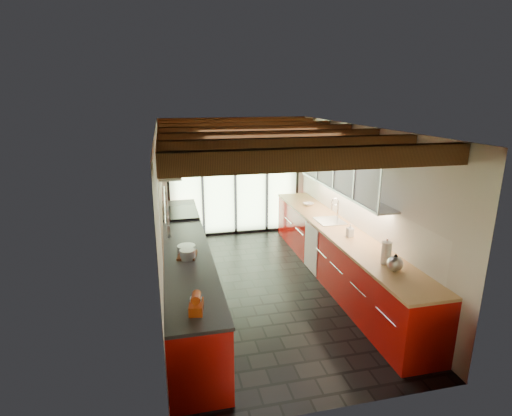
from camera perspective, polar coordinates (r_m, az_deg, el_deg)
name	(u,v)px	position (r m, az deg, el deg)	size (l,w,h in m)	color
ground	(265,286)	(6.75, 1.28, -11.15)	(5.50, 5.50, 0.00)	black
room_shell	(266,190)	(6.17, 1.37, 2.64)	(5.50, 5.50, 5.50)	silver
ceiling_beams	(260,134)	(6.40, 0.57, 10.46)	(3.14, 5.06, 4.90)	#593316
glass_door	(235,162)	(8.76, -3.02, 6.64)	(2.95, 0.10, 2.90)	#C6EAAD
left_counter	(186,268)	(6.38, -9.98, -8.48)	(0.68, 5.00, 0.92)	#B3100B
range_stove	(181,237)	(7.73, -10.63, -4.03)	(0.66, 0.90, 0.97)	silver
right_counter	(338,254)	(6.96, 11.59, -6.46)	(0.68, 5.00, 0.92)	#B3100B
sink_assembly	(331,219)	(7.13, 10.60, -1.57)	(0.45, 0.52, 0.43)	silver
upper_cabinets_right	(344,170)	(6.89, 12.40, 5.35)	(0.34, 3.00, 3.00)	silver
left_wall_fixtures	(168,182)	(6.25, -12.52, 3.64)	(0.28, 2.60, 0.96)	silver
stand_mixer	(196,304)	(4.25, -8.54, -13.38)	(0.18, 0.26, 0.22)	#BB3C0F
pot_large	(188,254)	(5.52, -9.75, -6.55)	(0.21, 0.21, 0.13)	silver
pot_small	(187,249)	(5.76, -9.90, -5.76)	(0.26, 0.26, 0.10)	silver
cutting_board	(187,255)	(5.63, -9.79, -6.66)	(0.24, 0.34, 0.03)	brown
kettle	(395,263)	(5.39, 19.26, -7.37)	(0.22, 0.26, 0.24)	silver
paper_towel	(386,253)	(5.54, 18.12, -6.12)	(0.16, 0.16, 0.35)	white
soap_bottle	(350,230)	(6.42, 13.29, -3.11)	(0.09, 0.10, 0.21)	silver
bowl	(308,204)	(8.09, 7.48, 0.55)	(0.20, 0.20, 0.05)	silver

